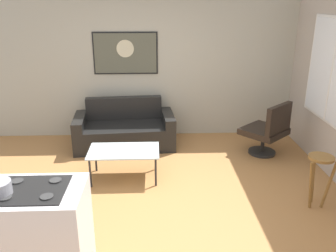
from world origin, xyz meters
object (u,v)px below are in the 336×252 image
bar_stool (320,169)px  armchair (268,130)px  wall_painting (125,53)px  coffee_table (124,152)px  couch (125,131)px

bar_stool → armchair: bearing=95.2°
armchair → bar_stool: bearing=-84.8°
wall_painting → coffee_table: bearing=-88.1°
couch → armchair: 2.46m
armchair → wall_painting: wall_painting is taller
bar_stool → wall_painting: bearing=134.1°
armchair → bar_stool: size_ratio=1.32×
coffee_table → bar_stool: bar_stool is taller
couch → armchair: armchair is taller
armchair → bar_stool: armchair is taller
armchair → wall_painting: 2.82m
coffee_table → wall_painting: wall_painting is taller
coffee_table → armchair: 2.43m
couch → bar_stool: size_ratio=2.59×
coffee_table → couch: bearing=93.9°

